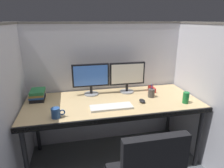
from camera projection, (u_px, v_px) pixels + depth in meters
name	position (u px, v px, depth m)	size (l,w,h in m)	color
cubicle_partition_rear	(106.00, 84.00, 2.57)	(2.21, 0.06, 1.57)	silver
cubicle_partition_left	(13.00, 109.00, 1.86)	(0.06, 1.41, 1.57)	silver
cubicle_partition_right	(199.00, 93.00, 2.26)	(0.06, 1.41, 1.57)	silver
desk	(113.00, 105.00, 2.17)	(1.90, 0.80, 0.74)	tan
monitor_left	(91.00, 77.00, 2.28)	(0.43, 0.17, 0.37)	gray
monitor_right	(127.00, 75.00, 2.36)	(0.43, 0.17, 0.37)	gray
keyboard_main	(111.00, 107.00, 1.99)	(0.43, 0.15, 0.02)	silver
computer_mouse	(142.00, 101.00, 2.12)	(0.06, 0.10, 0.04)	black
soda_can	(186.00, 98.00, 2.10)	(0.07, 0.07, 0.12)	#197233
red_stapler	(152.00, 89.00, 2.45)	(0.04, 0.15, 0.06)	red
book_stack	(37.00, 95.00, 2.18)	(0.16, 0.21, 0.12)	black
pen_cup	(151.00, 93.00, 2.26)	(0.08, 0.08, 0.16)	#4C4742
coffee_mug	(56.00, 113.00, 1.78)	(0.13, 0.08, 0.09)	#264C8C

